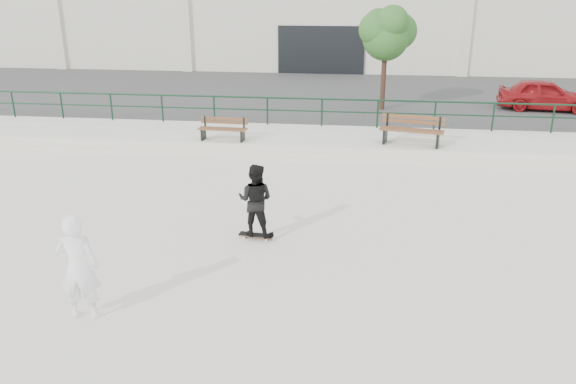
# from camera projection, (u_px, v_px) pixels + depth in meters

# --- Properties ---
(ground) EXTENTS (120.00, 120.00, 0.00)m
(ground) POSITION_uv_depth(u_px,v_px,m) (229.00, 281.00, 10.73)
(ground) COLOR silver
(ground) RESTS_ON ground
(ledge) EXTENTS (30.00, 3.00, 0.50)m
(ledge) POSITION_uv_depth(u_px,v_px,m) (290.00, 141.00, 19.48)
(ledge) COLOR white
(ledge) RESTS_ON ground
(parking_strip) EXTENTS (60.00, 14.00, 0.50)m
(parking_strip) POSITION_uv_depth(u_px,v_px,m) (312.00, 96.00, 27.40)
(parking_strip) COLOR #404040
(parking_strip) RESTS_ON ground
(railing) EXTENTS (28.00, 0.06, 1.03)m
(railing) POSITION_uv_depth(u_px,v_px,m) (294.00, 105.00, 20.35)
(railing) COLOR #12321E
(railing) RESTS_ON ledge
(bench_left) EXTENTS (1.63, 0.53, 0.74)m
(bench_left) POSITION_uv_depth(u_px,v_px,m) (223.00, 129.00, 18.55)
(bench_left) COLOR brown
(bench_left) RESTS_ON ledge
(bench_right) EXTENTS (2.09, 0.99, 0.93)m
(bench_right) POSITION_uv_depth(u_px,v_px,m) (412.00, 130.00, 18.00)
(bench_right) COLOR brown
(bench_right) RESTS_ON ledge
(tree) EXTENTS (2.34, 2.08, 4.15)m
(tree) POSITION_uv_depth(u_px,v_px,m) (387.00, 32.00, 22.29)
(tree) COLOR #432E21
(tree) RESTS_ON parking_strip
(red_car) EXTENTS (3.88, 2.00, 1.26)m
(red_car) POSITION_uv_depth(u_px,v_px,m) (545.00, 95.00, 22.97)
(red_car) COLOR maroon
(red_car) RESTS_ON parking_strip
(skateboard) EXTENTS (0.80, 0.29, 0.09)m
(skateboard) POSITION_uv_depth(u_px,v_px,m) (256.00, 235.00, 12.54)
(skateboard) COLOR black
(skateboard) RESTS_ON ground
(standing_skater) EXTENTS (0.88, 0.73, 1.64)m
(standing_skater) POSITION_uv_depth(u_px,v_px,m) (255.00, 200.00, 12.25)
(standing_skater) COLOR black
(standing_skater) RESTS_ON skateboard
(seated_skater) EXTENTS (0.74, 0.54, 1.88)m
(seated_skater) POSITION_uv_depth(u_px,v_px,m) (78.00, 267.00, 9.26)
(seated_skater) COLOR white
(seated_skater) RESTS_ON ground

